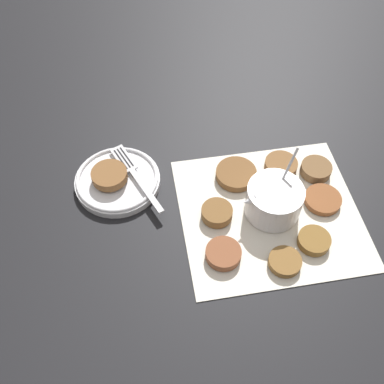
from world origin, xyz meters
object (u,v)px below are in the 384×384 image
object	(u,v)px
sauce_bowl	(272,202)
fork	(132,171)
serving_plate	(118,180)
fritter_on_plate	(109,175)

from	to	relation	value
sauce_bowl	fork	xyz separation A→B (m)	(0.23, -0.17, -0.01)
serving_plate	fritter_on_plate	xyz separation A→B (m)	(0.01, -0.00, 0.02)
fritter_on_plate	serving_plate	bearing A→B (deg)	172.06
sauce_bowl	serving_plate	size ratio (longest dim) A/B	0.71
fritter_on_plate	sauce_bowl	bearing A→B (deg)	149.00
fritter_on_plate	fork	size ratio (longest dim) A/B	0.37
serving_plate	fork	bearing A→B (deg)	-173.39
fritter_on_plate	fork	bearing A→B (deg)	-177.60
serving_plate	fork	world-z (taller)	fork
serving_plate	fork	size ratio (longest dim) A/B	0.89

